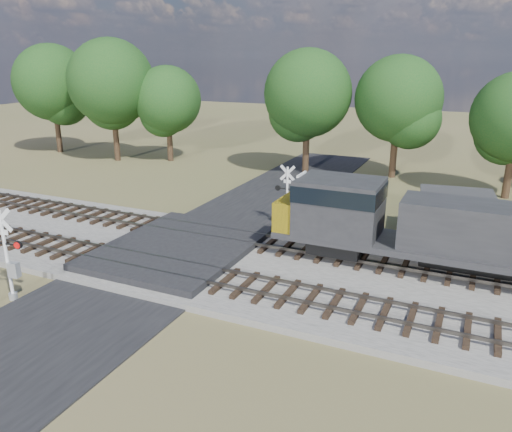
% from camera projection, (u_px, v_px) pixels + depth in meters
% --- Properties ---
extents(ground, '(160.00, 160.00, 0.00)m').
position_uv_depth(ground, '(175.00, 258.00, 25.55)').
color(ground, '#50542D').
rests_on(ground, ground).
extents(ballast_bed, '(140.00, 10.00, 0.30)m').
position_uv_depth(ballast_bed, '(372.00, 288.00, 21.98)').
color(ballast_bed, gray).
rests_on(ballast_bed, ground).
extents(road, '(7.00, 60.00, 0.08)m').
position_uv_depth(road, '(175.00, 258.00, 25.54)').
color(road, black).
rests_on(road, ground).
extents(crossing_panel, '(7.00, 9.00, 0.62)m').
position_uv_depth(crossing_panel, '(180.00, 249.00, 25.88)').
color(crossing_panel, '#262628').
rests_on(crossing_panel, ground).
extents(track_near, '(140.00, 2.60, 0.33)m').
position_uv_depth(track_near, '(208.00, 277.00, 22.45)').
color(track_near, black).
rests_on(track_near, ballast_bed).
extents(track_far, '(140.00, 2.60, 0.33)m').
position_uv_depth(track_far, '(254.00, 241.00, 26.78)').
color(track_far, black).
rests_on(track_far, ballast_bed).
extents(crossing_signal_near, '(1.65, 0.42, 4.11)m').
position_uv_depth(crossing_signal_near, '(9.00, 262.00, 20.74)').
color(crossing_signal_near, silver).
rests_on(crossing_signal_near, ground).
extents(crossing_signal_far, '(1.53, 0.33, 3.80)m').
position_uv_depth(crossing_signal_far, '(286.00, 201.00, 29.90)').
color(crossing_signal_far, silver).
rests_on(crossing_signal_far, ground).
extents(equipment_shed, '(4.38, 4.38, 2.67)m').
position_uv_depth(equipment_shed, '(455.00, 218.00, 27.62)').
color(equipment_shed, '#41231C').
rests_on(equipment_shed, ground).
extents(treeline, '(82.27, 11.61, 11.56)m').
position_uv_depth(treeline, '(353.00, 99.00, 39.51)').
color(treeline, black).
rests_on(treeline, ground).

